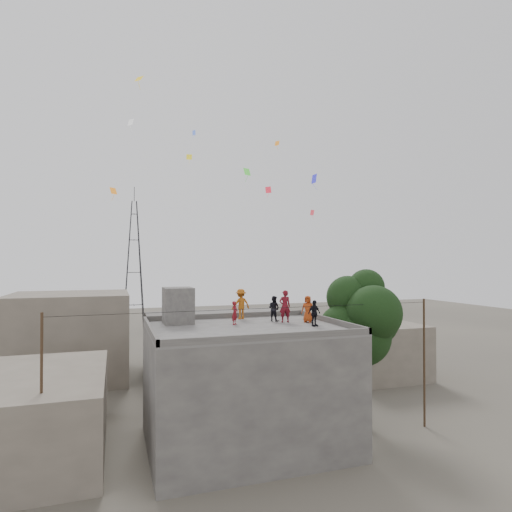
{
  "coord_description": "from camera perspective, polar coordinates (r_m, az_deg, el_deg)",
  "views": [
    {
      "loc": [
        -6.61,
        -21.51,
        9.53
      ],
      "look_at": [
        1.13,
        1.78,
        9.88
      ],
      "focal_mm": 30.0,
      "sensor_mm": 36.0,
      "label": 1
    }
  ],
  "objects": [
    {
      "name": "person_red_adult",
      "position": [
        24.55,
        3.87,
        -6.7
      ],
      "size": [
        0.71,
        0.51,
        1.82
      ],
      "primitive_type": "imported",
      "rotation": [
        0.0,
        0.0,
        3.03
      ],
      "color": "maroon",
      "rests_on": "main_building"
    },
    {
      "name": "neighbor_north",
      "position": [
        37.21,
        -4.77,
        -11.7
      ],
      "size": [
        12.0,
        9.0,
        5.0
      ],
      "primitive_type": "cube",
      "color": "#474442",
      "rests_on": "ground"
    },
    {
      "name": "neighbor_east",
      "position": [
        38.36,
        14.84,
        -11.8
      ],
      "size": [
        7.0,
        8.0,
        4.4
      ],
      "primitive_type": "cube",
      "color": "#635A4E",
      "rests_on": "ground"
    },
    {
      "name": "utility_line",
      "position": [
        22.21,
        0.95,
        -15.69
      ],
      "size": [
        20.12,
        0.62,
        7.4
      ],
      "color": "black",
      "rests_on": "ground"
    },
    {
      "name": "kites",
      "position": [
        31.37,
        -3.34,
        12.43
      ],
      "size": [
        15.56,
        12.92,
        7.25
      ],
      "color": "orange",
      "rests_on": "ground"
    },
    {
      "name": "stair_head_box",
      "position": [
        24.47,
        -10.35,
        -6.5
      ],
      "size": [
        1.6,
        1.8,
        2.0
      ],
      "primitive_type": "cube",
      "color": "#474442",
      "rests_on": "main_building"
    },
    {
      "name": "parapet",
      "position": [
        22.74,
        -1.31,
        -9.1
      ],
      "size": [
        10.0,
        8.0,
        0.3
      ],
      "color": "#474442",
      "rests_on": "main_building"
    },
    {
      "name": "person_dark_child",
      "position": [
        24.98,
        2.4,
        -7.02
      ],
      "size": [
        0.86,
        0.9,
        1.46
      ],
      "primitive_type": "imported",
      "rotation": [
        0.0,
        0.0,
        2.2
      ],
      "color": "black",
      "rests_on": "main_building"
    },
    {
      "name": "person_orange_adult",
      "position": [
        25.91,
        -2.03,
        -6.41
      ],
      "size": [
        1.27,
        0.88,
        1.8
      ],
      "primitive_type": "imported",
      "rotation": [
        0.0,
        0.0,
        -2.95
      ],
      "color": "#A35212",
      "rests_on": "main_building"
    },
    {
      "name": "transmission_tower",
      "position": [
        61.57,
        -15.96,
        -1.21
      ],
      "size": [
        2.97,
        2.97,
        20.01
      ],
      "color": "black",
      "rests_on": "ground"
    },
    {
      "name": "neighbor_northwest",
      "position": [
        38.14,
        -23.61,
        -9.84
      ],
      "size": [
        9.0,
        8.0,
        7.0
      ],
      "primitive_type": "cube",
      "color": "#635A4E",
      "rests_on": "ground"
    },
    {
      "name": "tree",
      "position": [
        26.38,
        13.94,
        -8.25
      ],
      "size": [
        4.9,
        4.6,
        9.1
      ],
      "color": "black",
      "rests_on": "ground"
    },
    {
      "name": "main_building",
      "position": [
        23.42,
        -1.31,
        -16.87
      ],
      "size": [
        10.0,
        8.0,
        6.1
      ],
      "color": "#474442",
      "rests_on": "ground"
    },
    {
      "name": "person_orange_child",
      "position": [
        24.69,
        6.92,
        -7.03
      ],
      "size": [
        0.87,
        0.85,
        1.51
      ],
      "primitive_type": "imported",
      "rotation": [
        0.0,
        0.0,
        -0.72
      ],
      "color": "#A83B13",
      "rests_on": "main_building"
    },
    {
      "name": "neighbor_west",
      "position": [
        25.07,
        -29.09,
        -18.18
      ],
      "size": [
        8.0,
        10.0,
        4.0
      ],
      "primitive_type": "cube",
      "color": "#635A4E",
      "rests_on": "ground"
    },
    {
      "name": "person_red_child",
      "position": [
        23.63,
        -2.84,
        -7.59
      ],
      "size": [
        0.53,
        0.55,
        1.28
      ],
      "primitive_type": "imported",
      "rotation": [
        0.0,
        0.0,
        0.91
      ],
      "color": "maroon",
      "rests_on": "main_building"
    },
    {
      "name": "person_dark_adult",
      "position": [
        23.2,
        7.77,
        -7.57
      ],
      "size": [
        0.88,
        0.55,
        1.39
      ],
      "primitive_type": "imported",
      "rotation": [
        0.0,
        0.0,
        0.28
      ],
      "color": "black",
      "rests_on": "main_building"
    },
    {
      "name": "ground",
      "position": [
        24.44,
        -1.31,
        -23.76
      ],
      "size": [
        140.0,
        140.0,
        0.0
      ],
      "primitive_type": "plane",
      "color": "#48433B",
      "rests_on": "ground"
    }
  ]
}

